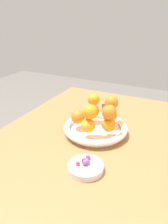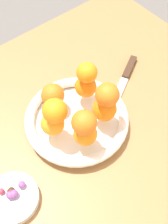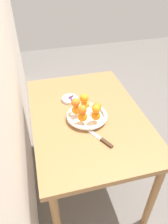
% 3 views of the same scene
% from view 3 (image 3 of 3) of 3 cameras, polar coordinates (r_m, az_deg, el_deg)
% --- Properties ---
extents(ground_plane, '(6.00, 6.00, 0.00)m').
position_cam_3_polar(ground_plane, '(2.06, 0.65, -16.74)').
color(ground_plane, slate).
extents(dining_table, '(1.10, 0.76, 0.74)m').
position_cam_3_polar(dining_table, '(1.56, 0.82, -3.05)').
color(dining_table, '#9E7042').
rests_on(dining_table, ground_plane).
extents(fruit_bowl, '(0.27, 0.27, 0.04)m').
position_cam_3_polar(fruit_bowl, '(1.46, 0.78, -1.13)').
color(fruit_bowl, white).
rests_on(fruit_bowl, dining_table).
extents(candy_dish, '(0.12, 0.12, 0.02)m').
position_cam_3_polar(candy_dish, '(1.63, -3.69, 3.39)').
color(candy_dish, silver).
rests_on(candy_dish, dining_table).
extents(orange_0, '(0.06, 0.06, 0.06)m').
position_cam_3_polar(orange_0, '(1.38, -0.38, -1.24)').
color(orange_0, orange).
rests_on(orange_0, fruit_bowl).
extents(orange_1, '(0.06, 0.06, 0.06)m').
position_cam_3_polar(orange_1, '(1.39, 3.16, -0.99)').
color(orange_1, orange).
rests_on(orange_1, fruit_bowl).
extents(orange_2, '(0.06, 0.06, 0.06)m').
position_cam_3_polar(orange_2, '(1.46, 3.38, 1.29)').
color(orange_2, orange).
rests_on(orange_2, fruit_bowl).
extents(orange_3, '(0.06, 0.06, 0.06)m').
position_cam_3_polar(orange_3, '(1.48, 0.24, 1.99)').
color(orange_3, orange).
rests_on(orange_3, fruit_bowl).
extents(orange_4, '(0.06, 0.06, 0.06)m').
position_cam_3_polar(orange_4, '(1.43, -2.08, 0.53)').
color(orange_4, orange).
rests_on(orange_4, fruit_bowl).
extents(orange_5, '(0.06, 0.06, 0.06)m').
position_cam_3_polar(orange_5, '(1.34, -0.49, 0.66)').
color(orange_5, orange).
rests_on(orange_5, orange_0).
extents(orange_6, '(0.05, 0.05, 0.05)m').
position_cam_3_polar(orange_6, '(1.35, 3.16, 0.78)').
color(orange_6, orange).
rests_on(orange_6, orange_1).
extents(orange_7, '(0.06, 0.06, 0.06)m').
position_cam_3_polar(orange_7, '(1.40, -2.22, 2.49)').
color(orange_7, orange).
rests_on(orange_7, orange_4).
extents(orange_8, '(0.06, 0.06, 0.06)m').
position_cam_3_polar(orange_8, '(1.44, 0.01, 3.65)').
color(orange_8, orange).
rests_on(orange_8, orange_3).
extents(candy_ball_0, '(0.02, 0.02, 0.02)m').
position_cam_3_polar(candy_ball_0, '(1.60, -3.30, 3.37)').
color(candy_ball_0, '#8C4C99').
rests_on(candy_ball_0, candy_dish).
extents(candy_ball_1, '(0.02, 0.02, 0.02)m').
position_cam_3_polar(candy_ball_1, '(1.62, -3.73, 3.87)').
color(candy_ball_1, '#8C4C99').
rests_on(candy_ball_1, candy_dish).
extents(candy_ball_2, '(0.01, 0.01, 0.01)m').
position_cam_3_polar(candy_ball_2, '(1.64, -3.03, 4.26)').
color(candy_ball_2, '#C6384C').
rests_on(candy_ball_2, candy_dish).
extents(candy_ball_3, '(0.02, 0.02, 0.02)m').
position_cam_3_polar(candy_ball_3, '(1.62, -3.42, 3.91)').
color(candy_ball_3, '#472819').
rests_on(candy_ball_3, candy_dish).
extents(candy_ball_4, '(0.02, 0.02, 0.02)m').
position_cam_3_polar(candy_ball_4, '(1.62, -3.67, 4.01)').
color(candy_ball_4, '#8C4C99').
rests_on(candy_ball_4, candy_dish).
extents(candy_ball_5, '(0.01, 0.01, 0.01)m').
position_cam_3_polar(candy_ball_5, '(1.63, -3.65, 3.96)').
color(candy_ball_5, '#472819').
rests_on(candy_ball_5, candy_dish).
extents(knife, '(0.24, 0.14, 0.01)m').
position_cam_3_polar(knife, '(1.34, 4.00, -6.69)').
color(knife, '#3F2819').
rests_on(knife, dining_table).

